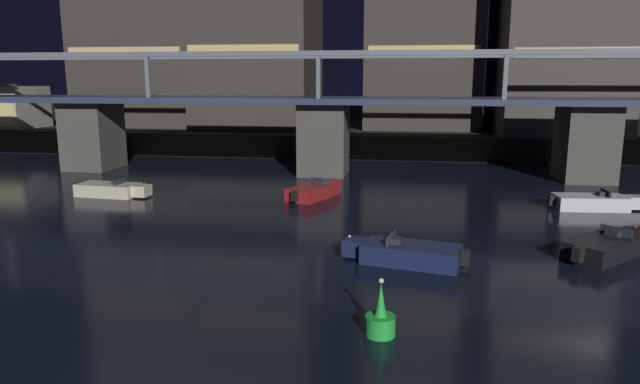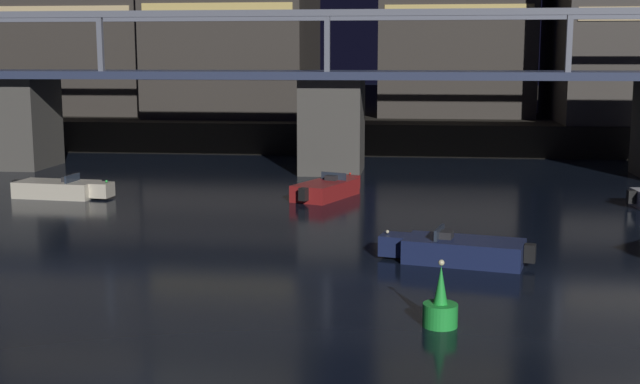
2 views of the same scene
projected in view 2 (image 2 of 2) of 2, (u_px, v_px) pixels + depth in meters
name	position (u px, v px, depth m)	size (l,w,h in m)	color
far_riverbank	(374.00, 106.00, 96.78)	(240.00, 80.00, 2.20)	black
river_bridge	(332.00, 105.00, 49.25)	(83.91, 6.40, 9.38)	#4C4944
speedboat_near_center	(457.00, 250.00, 27.96)	(5.21, 2.62, 1.16)	#19234C
speedboat_near_right	(328.00, 189.00, 40.84)	(3.14, 5.06, 1.16)	maroon
speedboat_far_center	(61.00, 189.00, 40.82)	(5.23, 2.17, 1.16)	beige
channel_buoy	(440.00, 308.00, 21.31)	(0.90, 0.90, 1.76)	green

